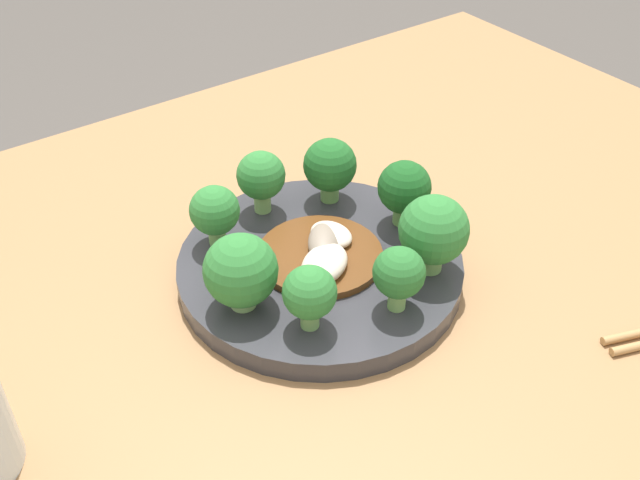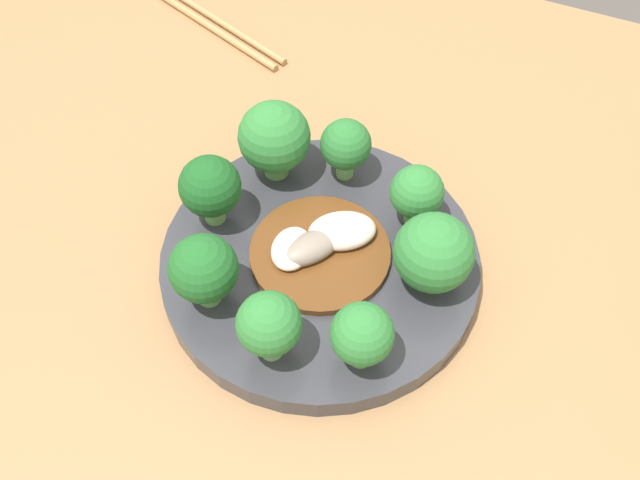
# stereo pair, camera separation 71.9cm
# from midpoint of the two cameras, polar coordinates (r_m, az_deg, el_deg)

# --- Properties ---
(table) EXTENTS (1.12, 0.78, 0.72)m
(table) POSITION_cam_midpoint_polar(r_m,az_deg,el_deg) (0.83, -14.34, -32.58)
(table) COLOR olive
(table) RESTS_ON ground_plane
(plate) EXTENTS (0.24, 0.24, 0.02)m
(plate) POSITION_cam_midpoint_polar(r_m,az_deg,el_deg) (0.49, -29.01, -28.29)
(plate) COLOR #333338
(plate) RESTS_ON table
(broccoli_southwest) EXTENTS (0.04, 0.04, 0.05)m
(broccoli_southwest) POSITION_cam_midpoint_polar(r_m,az_deg,el_deg) (0.43, -20.60, -24.78)
(broccoli_southwest) COLOR #70A356
(broccoli_southwest) RESTS_ON plate
(broccoli_north) EXTENTS (0.04, 0.04, 0.06)m
(broccoli_north) POSITION_cam_midpoint_polar(r_m,az_deg,el_deg) (0.47, -39.71, -35.45)
(broccoli_north) COLOR #89B76B
(broccoli_north) RESTS_ON plate
(broccoli_southeast) EXTENTS (0.06, 0.06, 0.07)m
(broccoli_southeast) POSITION_cam_midpoint_polar(r_m,az_deg,el_deg) (0.48, -32.25, -16.39)
(broccoli_southeast) COLOR #70A356
(broccoli_southeast) RESTS_ON plate
(broccoli_west) EXTENTS (0.06, 0.06, 0.06)m
(broccoli_west) POSITION_cam_midpoint_polar(r_m,az_deg,el_deg) (0.42, -21.51, -32.38)
(broccoli_west) COLOR #89B76B
(broccoli_west) RESTS_ON plate
(broccoli_south) EXTENTS (0.04, 0.04, 0.06)m
(broccoli_south) POSITION_cam_midpoint_polar(r_m,az_deg,el_deg) (0.46, -25.80, -17.95)
(broccoli_south) COLOR #7AAD5B
(broccoli_south) RESTS_ON plate
(broccoli_east) EXTENTS (0.05, 0.05, 0.06)m
(broccoli_east) POSITION_cam_midpoint_polar(r_m,az_deg,el_deg) (0.50, -38.83, -20.70)
(broccoli_east) COLOR #70A356
(broccoli_east) RESTS_ON plate
(broccoli_northeast) EXTENTS (0.05, 0.05, 0.06)m
(broccoli_northeast) POSITION_cam_midpoint_polar(r_m,az_deg,el_deg) (0.49, -42.29, -28.67)
(broccoli_northeast) COLOR #70A356
(broccoli_northeast) RESTS_ON plate
(broccoli_northwest) EXTENTS (0.04, 0.04, 0.06)m
(broccoli_northwest) POSITION_cam_midpoint_polar(r_m,az_deg,el_deg) (0.44, -32.02, -38.88)
(broccoli_northwest) COLOR #70A356
(broccoli_northwest) RESTS_ON plate
(stirfry_center) EXTENTS (0.11, 0.11, 0.02)m
(stirfry_center) POSITION_cam_midpoint_polar(r_m,az_deg,el_deg) (0.48, -29.84, -27.65)
(stirfry_center) COLOR #5B3314
(stirfry_center) RESTS_ON plate
(chopsticks) EXTENTS (0.23, 0.10, 0.01)m
(chopsticks) POSITION_cam_midpoint_polar(r_m,az_deg,el_deg) (0.66, -30.40, 1.47)
(chopsticks) COLOR #AD7F4C
(chopsticks) RESTS_ON table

